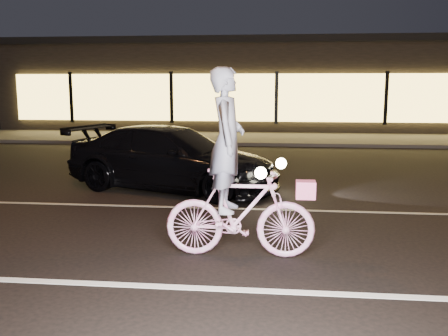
# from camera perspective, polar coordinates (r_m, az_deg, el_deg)

# --- Properties ---
(ground) EXTENTS (90.00, 90.00, 0.00)m
(ground) POSITION_cam_1_polar(r_m,az_deg,el_deg) (6.86, 5.37, -8.90)
(ground) COLOR black
(ground) RESTS_ON ground
(lane_stripe_near) EXTENTS (60.00, 0.12, 0.01)m
(lane_stripe_near) POSITION_cam_1_polar(r_m,az_deg,el_deg) (5.45, 5.14, -13.84)
(lane_stripe_near) COLOR silver
(lane_stripe_near) RESTS_ON ground
(lane_stripe_far) EXTENTS (60.00, 0.10, 0.01)m
(lane_stripe_far) POSITION_cam_1_polar(r_m,az_deg,el_deg) (8.77, 5.55, -4.75)
(lane_stripe_far) COLOR gray
(lane_stripe_far) RESTS_ON ground
(sidewalk) EXTENTS (30.00, 4.00, 0.12)m
(sidewalk) POSITION_cam_1_polar(r_m,az_deg,el_deg) (19.62, 5.91, 3.35)
(sidewalk) COLOR #383533
(sidewalk) RESTS_ON ground
(storefront) EXTENTS (25.40, 8.42, 4.20)m
(storefront) POSITION_cam_1_polar(r_m,az_deg,el_deg) (25.47, 6.06, 9.46)
(storefront) COLOR black
(storefront) RESTS_ON ground
(cyclist) EXTENTS (1.89, 0.65, 2.38)m
(cyclist) POSITION_cam_1_polar(r_m,az_deg,el_deg) (6.23, 1.43, -2.69)
(cyclist) COLOR #EE4EAE
(cyclist) RESTS_ON ground
(sedan) EXTENTS (4.86, 3.13, 1.31)m
(sedan) POSITION_cam_1_polar(r_m,az_deg,el_deg) (10.34, -5.92, 1.10)
(sedan) COLOR black
(sedan) RESTS_ON ground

